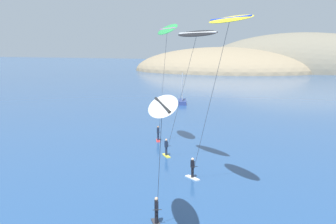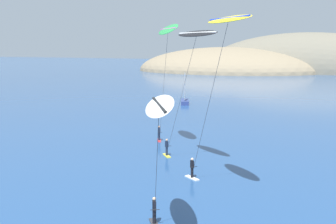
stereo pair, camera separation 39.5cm
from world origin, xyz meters
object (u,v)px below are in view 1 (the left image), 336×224
object	(u,v)px
sailboat_near	(182,100)
kitesurfer_black	(194,46)
kitesurfer_green	(167,38)
kitesurfer_yellow	(226,35)
kitesurfer_white	(162,114)

from	to	relation	value
sailboat_near	kitesurfer_black	distance (m)	42.13
kitesurfer_green	kitesurfer_yellow	world-z (taller)	kitesurfer_green
kitesurfer_green	kitesurfer_yellow	bearing A→B (deg)	-52.25
kitesurfer_green	kitesurfer_yellow	distance (m)	15.43
kitesurfer_white	kitesurfer_green	bearing A→B (deg)	112.33
kitesurfer_green	kitesurfer_white	world-z (taller)	kitesurfer_green
kitesurfer_black	sailboat_near	bearing A→B (deg)	112.16
sailboat_near	kitesurfer_black	size ratio (longest dim) A/B	0.49
kitesurfer_white	kitesurfer_black	bearing A→B (deg)	103.02
sailboat_near	kitesurfer_yellow	distance (m)	49.78
kitesurfer_yellow	kitesurfer_white	size ratio (longest dim) A/B	1.56
kitesurfer_white	kitesurfer_yellow	bearing A→B (deg)	81.22
kitesurfer_green	kitesurfer_black	xyz separation A→B (m)	(4.94, -5.78, -0.80)
kitesurfer_green	kitesurfer_yellow	xyz separation A→B (m)	(9.45, -12.20, -0.07)
sailboat_near	kitesurfer_yellow	size ratio (longest dim) A/B	0.46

